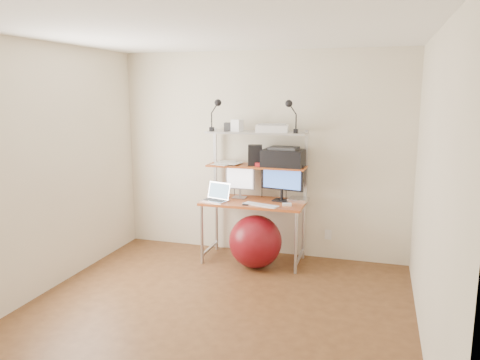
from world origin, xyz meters
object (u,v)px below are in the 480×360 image
object	(u,v)px
monitor_black	(282,179)
exercise_ball	(255,241)
monitor_silver	(240,181)
printer	(284,157)
laptop	(217,197)

from	to	relation	value
monitor_black	exercise_ball	size ratio (longest dim) A/B	0.85
monitor_silver	printer	size ratio (longest dim) A/B	0.80
exercise_ball	laptop	bearing A→B (deg)	169.44
monitor_silver	exercise_ball	size ratio (longest dim) A/B	0.66
monitor_black	laptop	xyz separation A→B (m)	(-0.74, -0.21, -0.22)
printer	monitor_black	bearing A→B (deg)	-105.08
printer	laptop	bearing A→B (deg)	-158.75
laptop	printer	size ratio (longest dim) A/B	0.72
printer	exercise_ball	distance (m)	1.04
monitor_silver	monitor_black	size ratio (longest dim) A/B	0.77
monitor_black	printer	xyz separation A→B (m)	(0.01, 0.03, 0.26)
laptop	printer	distance (m)	0.92
monitor_silver	laptop	distance (m)	0.35
printer	exercise_ball	size ratio (longest dim) A/B	0.82
printer	exercise_ball	xyz separation A→B (m)	(-0.25, -0.33, -0.95)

